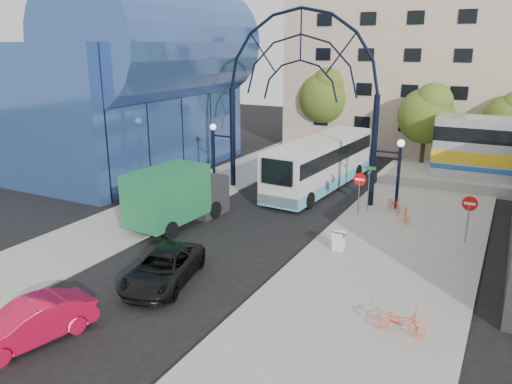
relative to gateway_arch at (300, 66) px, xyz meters
The scene contains 20 objects.
ground 16.41m from the gateway_arch, 90.00° to the right, with size 120.00×120.00×0.00m, color black.
sidewalk_east 15.37m from the gateway_arch, 51.34° to the right, with size 8.00×56.00×0.12m, color gray.
plaza_west 13.36m from the gateway_arch, 129.09° to the right, with size 5.00×50.00×0.12m, color gray.
gateway_arch is the anchor object (origin of this frame).
stop_sign 8.37m from the gateway_arch, 22.63° to the right, with size 0.80×0.07×2.50m.
do_not_enter_sign 13.43m from the gateway_arch, 19.99° to the right, with size 0.76×0.07×2.48m.
street_name_sign 8.38m from the gateway_arch, 15.07° to the right, with size 0.70×0.70×2.80m.
sandwich_board 12.52m from the gateway_arch, 55.09° to the right, with size 0.55×0.61×0.99m.
transit_hall 15.45m from the gateway_arch, behind, with size 16.50×18.00×14.50m.
apartment_block 21.12m from the gateway_arch, 84.55° to the left, with size 20.00×12.10×14.00m.
tree_north_a 13.98m from the gateway_arch, 62.83° to the left, with size 4.48×4.48×7.00m.
tree_north_b 16.72m from the gateway_arch, 103.68° to the left, with size 5.12×5.12×8.00m.
tree_north_c 18.95m from the gateway_arch, 48.96° to the left, with size 4.16×4.16×6.50m.
city_bus 7.24m from the gateway_arch, 75.93° to the left, with size 3.66×12.94×3.51m.
green_truck 11.34m from the gateway_arch, 115.09° to the right, with size 2.91×6.80×3.36m.
black_suv 16.54m from the gateway_arch, 89.91° to the right, with size 2.30×4.98×1.38m, color black.
red_sedan 21.72m from the gateway_arch, 93.52° to the right, with size 1.54×4.42×1.46m, color #B20B2D.
bike_near_a 10.38m from the gateway_arch, ahead, with size 0.59×1.70×0.90m, color orange.
bike_near_b 11.25m from the gateway_arch, 16.10° to the right, with size 0.44×1.55×0.93m, color orange.
bike_far_a 18.84m from the gateway_arch, 54.92° to the right, with size 0.66×1.89×0.99m, color #F05830.
Camera 1 is at (12.52, -15.90, 9.80)m, focal length 35.00 mm.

